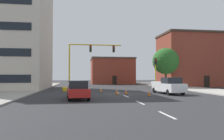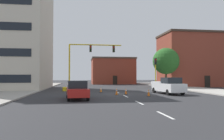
{
  "view_description": "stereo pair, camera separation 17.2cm",
  "coord_description": "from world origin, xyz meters",
  "px_view_note": "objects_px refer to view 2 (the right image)",
  "views": [
    {
      "loc": [
        -4.73,
        -25.48,
        2.2
      ],
      "look_at": [
        -0.31,
        5.51,
        3.03
      ],
      "focal_mm": 34.34,
      "sensor_mm": 36.0,
      "label": 1
    },
    {
      "loc": [
        -4.56,
        -25.5,
        2.2
      ],
      "look_at": [
        -0.31,
        5.51,
        3.03
      ],
      "focal_mm": 34.34,
      "sensor_mm": 36.0,
      "label": 2
    }
  ],
  "objects_px": {
    "pickup_truck_white": "(168,86)",
    "sedan_red_near_left": "(77,90)",
    "traffic_cone_roadside_d": "(117,92)",
    "traffic_signal_gantry": "(77,76)",
    "traffic_light_pole_right": "(156,67)",
    "traffic_cone_roadside_b": "(149,93)",
    "traffic_cone_roadside_c": "(101,90)",
    "tree_right_mid": "(166,61)",
    "traffic_cone_roadside_a": "(126,91)"
  },
  "relations": [
    {
      "from": "traffic_cone_roadside_c",
      "to": "tree_right_mid",
      "type": "bearing_deg",
      "value": 33.99
    },
    {
      "from": "sedan_red_near_left",
      "to": "traffic_cone_roadside_a",
      "type": "bearing_deg",
      "value": 38.55
    },
    {
      "from": "traffic_cone_roadside_a",
      "to": "traffic_cone_roadside_d",
      "type": "xyz_separation_m",
      "value": [
        -1.2,
        -0.59,
        0.03
      ]
    },
    {
      "from": "sedan_red_near_left",
      "to": "traffic_signal_gantry",
      "type": "bearing_deg",
      "value": 91.73
    },
    {
      "from": "traffic_cone_roadside_d",
      "to": "traffic_cone_roadside_b",
      "type": "bearing_deg",
      "value": -30.75
    },
    {
      "from": "traffic_light_pole_right",
      "to": "traffic_cone_roadside_b",
      "type": "distance_m",
      "value": 9.81
    },
    {
      "from": "sedan_red_near_left",
      "to": "traffic_cone_roadside_d",
      "type": "height_order",
      "value": "sedan_red_near_left"
    },
    {
      "from": "traffic_signal_gantry",
      "to": "traffic_light_pole_right",
      "type": "bearing_deg",
      "value": -3.88
    },
    {
      "from": "sedan_red_near_left",
      "to": "traffic_cone_roadside_a",
      "type": "distance_m",
      "value": 7.13
    },
    {
      "from": "traffic_cone_roadside_a",
      "to": "traffic_cone_roadside_b",
      "type": "relative_size",
      "value": 0.93
    },
    {
      "from": "tree_right_mid",
      "to": "traffic_cone_roadside_a",
      "type": "distance_m",
      "value": 16.01
    },
    {
      "from": "pickup_truck_white",
      "to": "sedan_red_near_left",
      "type": "xyz_separation_m",
      "value": [
        -10.71,
        -4.4,
        -0.09
      ]
    },
    {
      "from": "traffic_signal_gantry",
      "to": "traffic_cone_roadside_d",
      "type": "distance_m",
      "value": 8.94
    },
    {
      "from": "traffic_signal_gantry",
      "to": "traffic_light_pole_right",
      "type": "distance_m",
      "value": 11.75
    },
    {
      "from": "traffic_cone_roadside_a",
      "to": "traffic_cone_roadside_d",
      "type": "relative_size",
      "value": 0.91
    },
    {
      "from": "traffic_light_pole_right",
      "to": "traffic_cone_roadside_c",
      "type": "bearing_deg",
      "value": -163.52
    },
    {
      "from": "tree_right_mid",
      "to": "traffic_cone_roadside_c",
      "type": "distance_m",
      "value": 15.6
    },
    {
      "from": "tree_right_mid",
      "to": "traffic_cone_roadside_b",
      "type": "height_order",
      "value": "tree_right_mid"
    },
    {
      "from": "traffic_signal_gantry",
      "to": "tree_right_mid",
      "type": "distance_m",
      "value": 16.66
    },
    {
      "from": "pickup_truck_white",
      "to": "traffic_cone_roadside_b",
      "type": "height_order",
      "value": "pickup_truck_white"
    },
    {
      "from": "traffic_cone_roadside_b",
      "to": "traffic_cone_roadside_d",
      "type": "bearing_deg",
      "value": 149.25
    },
    {
      "from": "traffic_cone_roadside_b",
      "to": "traffic_cone_roadside_c",
      "type": "xyz_separation_m",
      "value": [
        -4.62,
        6.01,
        -0.06
      ]
    },
    {
      "from": "pickup_truck_white",
      "to": "traffic_cone_roadside_a",
      "type": "relative_size",
      "value": 7.72
    },
    {
      "from": "tree_right_mid",
      "to": "traffic_cone_roadside_d",
      "type": "distance_m",
      "value": 17.18
    },
    {
      "from": "pickup_truck_white",
      "to": "traffic_cone_roadside_a",
      "type": "bearing_deg",
      "value": 179.63
    },
    {
      "from": "tree_right_mid",
      "to": "pickup_truck_white",
      "type": "xyz_separation_m",
      "value": [
        -4.6,
        -11.92,
        -3.83
      ]
    },
    {
      "from": "traffic_signal_gantry",
      "to": "traffic_cone_roadside_c",
      "type": "relative_size",
      "value": 12.89
    },
    {
      "from": "traffic_light_pole_right",
      "to": "traffic_cone_roadside_d",
      "type": "height_order",
      "value": "traffic_light_pole_right"
    },
    {
      "from": "traffic_signal_gantry",
      "to": "pickup_truck_white",
      "type": "relative_size",
      "value": 1.54
    },
    {
      "from": "tree_right_mid",
      "to": "sedan_red_near_left",
      "type": "height_order",
      "value": "tree_right_mid"
    },
    {
      "from": "traffic_cone_roadside_a",
      "to": "traffic_cone_roadside_b",
      "type": "height_order",
      "value": "traffic_cone_roadside_b"
    },
    {
      "from": "traffic_light_pole_right",
      "to": "traffic_cone_roadside_d",
      "type": "relative_size",
      "value": 6.1
    },
    {
      "from": "traffic_light_pole_right",
      "to": "traffic_cone_roadside_d",
      "type": "distance_m",
      "value": 10.09
    },
    {
      "from": "traffic_light_pole_right",
      "to": "traffic_cone_roadside_b",
      "type": "height_order",
      "value": "traffic_light_pole_right"
    },
    {
      "from": "pickup_truck_white",
      "to": "traffic_cone_roadside_d",
      "type": "distance_m",
      "value": 6.4
    },
    {
      "from": "traffic_signal_gantry",
      "to": "tree_right_mid",
      "type": "bearing_deg",
      "value": 17.99
    },
    {
      "from": "traffic_signal_gantry",
      "to": "traffic_light_pole_right",
      "type": "xyz_separation_m",
      "value": [
        11.65,
        -0.79,
        1.32
      ]
    },
    {
      "from": "traffic_cone_roadside_d",
      "to": "pickup_truck_white",
      "type": "bearing_deg",
      "value": 4.99
    },
    {
      "from": "tree_right_mid",
      "to": "traffic_cone_roadside_b",
      "type": "distance_m",
      "value": 16.92
    },
    {
      "from": "traffic_light_pole_right",
      "to": "pickup_truck_white",
      "type": "height_order",
      "value": "traffic_light_pole_right"
    },
    {
      "from": "traffic_signal_gantry",
      "to": "traffic_cone_roadside_a",
      "type": "height_order",
      "value": "traffic_signal_gantry"
    },
    {
      "from": "traffic_signal_gantry",
      "to": "sedan_red_near_left",
      "type": "xyz_separation_m",
      "value": [
        0.34,
        -11.23,
        -1.32
      ]
    },
    {
      "from": "traffic_signal_gantry",
      "to": "traffic_light_pole_right",
      "type": "relative_size",
      "value": 1.78
    },
    {
      "from": "pickup_truck_white",
      "to": "traffic_cone_roadside_c",
      "type": "bearing_deg",
      "value": 155.41
    },
    {
      "from": "traffic_signal_gantry",
      "to": "traffic_cone_roadside_b",
      "type": "height_order",
      "value": "traffic_signal_gantry"
    },
    {
      "from": "pickup_truck_white",
      "to": "traffic_cone_roadside_d",
      "type": "bearing_deg",
      "value": -175.01
    },
    {
      "from": "traffic_signal_gantry",
      "to": "traffic_light_pole_right",
      "type": "height_order",
      "value": "traffic_signal_gantry"
    },
    {
      "from": "traffic_cone_roadside_b",
      "to": "sedan_red_near_left",
      "type": "bearing_deg",
      "value": -165.53
    },
    {
      "from": "traffic_cone_roadside_b",
      "to": "traffic_cone_roadside_d",
      "type": "height_order",
      "value": "traffic_cone_roadside_d"
    },
    {
      "from": "tree_right_mid",
      "to": "pickup_truck_white",
      "type": "distance_m",
      "value": 13.34
    }
  ]
}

